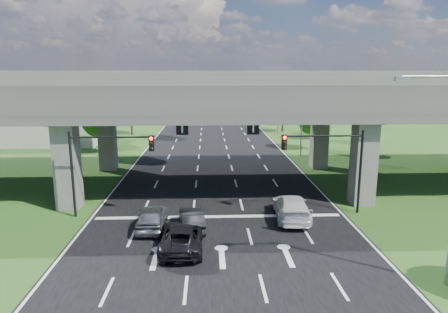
{
  "coord_description": "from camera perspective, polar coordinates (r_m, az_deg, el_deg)",
  "views": [
    {
      "loc": [
        -0.73,
        -22.83,
        9.84
      ],
      "look_at": [
        0.51,
        6.78,
        3.62
      ],
      "focal_mm": 32.0,
      "sensor_mm": 36.0,
      "label": 1
    }
  ],
  "objects": [
    {
      "name": "tree_left_mid",
      "position": [
        59.38,
        -18.33,
        5.77
      ],
      "size": [
        3.91,
        3.9,
        6.76
      ],
      "color": "black",
      "rests_on": "ground"
    },
    {
      "name": "warehouse",
      "position": [
        63.6,
        -25.83,
        3.58
      ],
      "size": [
        20.0,
        10.0,
        4.0
      ],
      "primitive_type": "cube",
      "color": "#9E9E99",
      "rests_on": "ground"
    },
    {
      "name": "tree_left_far",
      "position": [
        66.14,
        -13.15,
        7.46
      ],
      "size": [
        4.8,
        4.8,
        8.32
      ],
      "color": "black",
      "rests_on": "ground"
    },
    {
      "name": "car_trailing",
      "position": [
        23.23,
        -6.03,
        -11.28
      ],
      "size": [
        2.36,
        5.11,
        1.42
      ],
      "primitive_type": "imported",
      "rotation": [
        0.0,
        0.0,
        3.14
      ],
      "color": "black",
      "rests_on": "road"
    },
    {
      "name": "signal_left",
      "position": [
        28.27,
        -16.87,
        -0.21
      ],
      "size": [
        5.76,
        0.54,
        6.0
      ],
      "color": "black",
      "rests_on": "ground"
    },
    {
      "name": "streetlight_beyond",
      "position": [
        63.88,
        7.45,
        8.16
      ],
      "size": [
        3.38,
        0.25,
        10.0
      ],
      "color": "gray",
      "rests_on": "ground"
    },
    {
      "name": "tree_right_mid",
      "position": [
        61.44,
        13.55,
        6.22
      ],
      "size": [
        3.91,
        3.9,
        6.76
      ],
      "color": "black",
      "rests_on": "ground"
    },
    {
      "name": "car_silver",
      "position": [
        26.37,
        -10.24,
        -8.44
      ],
      "size": [
        1.8,
        4.42,
        1.5
      ],
      "primitive_type": "imported",
      "rotation": [
        0.0,
        0.0,
        3.15
      ],
      "color": "#929498",
      "rests_on": "road"
    },
    {
      "name": "tree_right_far",
      "position": [
        68.23,
        8.48,
        7.49
      ],
      "size": [
        4.5,
        4.5,
        7.8
      ],
      "color": "black",
      "rests_on": "ground"
    },
    {
      "name": "tree_right_near",
      "position": [
        52.94,
        12.77,
        5.76
      ],
      "size": [
        4.2,
        4.2,
        7.28
      ],
      "color": "black",
      "rests_on": "ground"
    },
    {
      "name": "road",
      "position": [
        34.28,
        -1.07,
        -4.81
      ],
      "size": [
        18.0,
        120.0,
        0.03
      ],
      "primitive_type": "cube",
      "color": "black",
      "rests_on": "ground"
    },
    {
      "name": "ground",
      "position": [
        24.87,
        -0.53,
        -11.46
      ],
      "size": [
        160.0,
        160.0,
        0.0
      ],
      "primitive_type": "plane",
      "color": "#294817",
      "rests_on": "ground"
    },
    {
      "name": "tree_left_near",
      "position": [
        50.84,
        -17.54,
        5.63
      ],
      "size": [
        4.5,
        4.5,
        7.8
      ],
      "color": "black",
      "rests_on": "ground"
    },
    {
      "name": "overpass",
      "position": [
        34.89,
        -1.2,
        8.69
      ],
      "size": [
        80.0,
        15.0,
        10.0
      ],
      "color": "#353330",
      "rests_on": "ground"
    },
    {
      "name": "signal_right",
      "position": [
        28.67,
        15.02,
        0.06
      ],
      "size": [
        5.76,
        0.54,
        6.0
      ],
      "color": "black",
      "rests_on": "ground"
    },
    {
      "name": "car_white",
      "position": [
        27.95,
        9.6,
        -7.14
      ],
      "size": [
        2.63,
        5.64,
        1.59
      ],
      "primitive_type": "imported",
      "rotation": [
        0.0,
        0.0,
        3.07
      ],
      "color": "silver",
      "rests_on": "road"
    },
    {
      "name": "streetlight_far",
      "position": [
        48.23,
        10.67,
        6.89
      ],
      "size": [
        3.38,
        0.25,
        10.0
      ],
      "color": "gray",
      "rests_on": "ground"
    },
    {
      "name": "car_dark",
      "position": [
        25.84,
        -4.67,
        -8.9
      ],
      "size": [
        1.94,
        4.23,
        1.35
      ],
      "primitive_type": "imported",
      "rotation": [
        0.0,
        0.0,
        3.27
      ],
      "color": "black",
      "rests_on": "road"
    }
  ]
}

